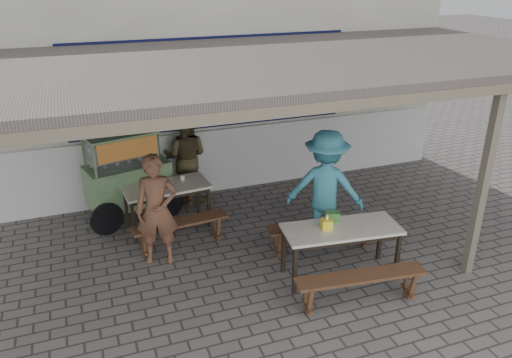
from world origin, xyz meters
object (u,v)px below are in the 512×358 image
Objects in this scene: bench_left_wall at (157,193)px; bench_right_street at (360,282)px; condiment_jar at (182,178)px; bench_left_street at (181,228)px; bench_right_wall at (322,230)px; patron_street_side at (157,210)px; vendor_cart at (127,173)px; donation_box at (333,216)px; condiment_bowl at (160,184)px; patron_right_table at (325,188)px; patron_wall_side at (186,157)px; table_left at (166,190)px; tissue_box at (327,224)px; table_right at (341,233)px.

bench_left_wall and bench_right_street have the same top height.
bench_left_street is at bearing -106.11° from condiment_jar.
bench_left_wall is 0.86× the size of bench_right_wall.
bench_right_wall is 1.04× the size of patron_street_side.
bench_right_street and bench_right_wall have the same top height.
donation_box is (2.45, -2.53, -0.01)m from vendor_cart.
bench_left_wall is 0.81m from condiment_jar.
bench_right_wall is 8.15× the size of condiment_bowl.
patron_right_table is (0.32, 1.61, 0.55)m from bench_right_street.
patron_wall_side is at bearing 128.20° from bench_right_wall.
bench_left_street is at bearing 136.83° from bench_right_street.
bench_right_street is 1.00× the size of bench_right_wall.
table_left is 0.77m from bench_left_street.
condiment_bowl is (-1.82, 2.17, -0.04)m from tissue_box.
bench_right_street is 4.20m from vendor_cart.
bench_left_wall is 0.86× the size of bench_right_street.
condiment_bowl is (0.22, 0.98, -0.04)m from patron_street_side.
bench_right_street is at bearing -90.00° from table_right.
bench_left_street is at bearing 46.55° from patron_street_side.
tissue_box is (2.03, -1.19, 0.01)m from patron_street_side.
table_left reaches higher than bench_left_wall.
patron_wall_side is (0.48, 1.64, 0.49)m from bench_left_street.
patron_right_table reaches higher than vendor_cart.
bench_left_wall is at bearing 126.81° from donation_box.
tissue_box reaches higher than donation_box.
patron_street_side is at bearing 90.58° from patron_wall_side.
vendor_cart is (-0.59, 1.27, 0.49)m from bench_left_street.
condiment_jar is at bearing 124.69° from bench_right_street.
table_left is 2.74m from tissue_box.
bench_left_wall is 0.81× the size of vendor_cart.
bench_left_wall is at bearing 47.81° from patron_wall_side.
table_left is 0.34m from condiment_jar.
tissue_box reaches higher than table_right.
table_right is at bearing -16.12° from patron_street_side.
condiment_bowl is (-1.94, 2.88, 0.43)m from bench_right_street.
condiment_jar reaches higher than bench_left_wall.
vendor_cart reaches higher than donation_box.
table_right is at bearing -12.84° from tissue_box.
bench_left_street is 0.64m from patron_street_side.
table_right is 0.99× the size of patron_wall_side.
vendor_cart is at bearing 129.91° from condiment_bowl.
patron_street_side is 11.86× the size of tissue_box.
condiment_jar is at bearing 143.68° from bench_right_wall.
bench_right_wall is 2.64m from condiment_bowl.
bench_right_wall is 8.73× the size of donation_box.
donation_box is 2.35× the size of condiment_jar.
table_left is 16.91× the size of condiment_jar.
donation_box is at bearing -96.12° from bench_right_wall.
table_right reaches higher than bench_right_wall.
condiment_bowl is at bearing 129.98° from tissue_box.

